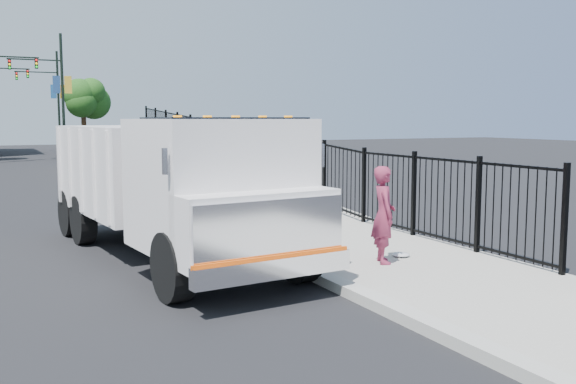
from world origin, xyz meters
name	(u,v)px	position (x,y,z in m)	size (l,w,h in m)	color
ground	(314,278)	(0.00, 0.00, 0.00)	(120.00, 120.00, 0.00)	black
sidewalk	(486,290)	(1.93, -2.00, 0.06)	(3.55, 12.00, 0.12)	#9E998E
curb	(382,304)	(0.00, -2.00, 0.08)	(0.30, 12.00, 0.16)	#ADAAA3
ramp	(173,185)	(2.12, 16.00, 0.00)	(3.95, 24.00, 1.70)	#9E998E
iron_fence	(242,168)	(3.55, 12.00, 0.90)	(0.10, 28.00, 1.80)	black
truck	(173,179)	(-1.69, 2.51, 1.53)	(3.30, 8.16, 2.72)	black
worker	(384,215)	(1.42, 0.04, 0.98)	(0.63, 0.41, 1.73)	maroon
debris	(401,254)	(1.99, 0.30, 0.16)	(0.33, 0.33, 0.08)	silver
light_pole_1	(58,91)	(-0.10, 34.10, 4.36)	(3.77, 0.22, 8.00)	black
light_pole_3	(54,97)	(0.95, 45.64, 4.36)	(3.78, 0.22, 8.00)	black
tree_1	(83,101)	(2.15, 38.88, 3.92)	(2.27, 2.27, 5.13)	#382314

